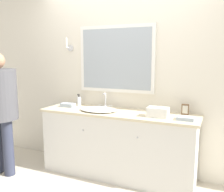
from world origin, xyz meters
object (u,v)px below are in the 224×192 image
appliance_box (158,112)px  picture_frame (185,109)px  sink_basin (99,109)px  soap_bottle (79,101)px

appliance_box → picture_frame: 0.36m
sink_basin → picture_frame: (1.06, 0.20, 0.05)m
soap_bottle → appliance_box: (1.18, -0.19, -0.01)m
soap_bottle → picture_frame: (1.45, 0.04, -0.00)m
appliance_box → sink_basin: bearing=177.3°
sink_basin → picture_frame: bearing=10.4°
appliance_box → picture_frame: picture_frame is taller
sink_basin → soap_bottle: sink_basin is taller
sink_basin → appliance_box: (0.79, -0.04, 0.04)m
sink_basin → soap_bottle: size_ratio=2.90×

